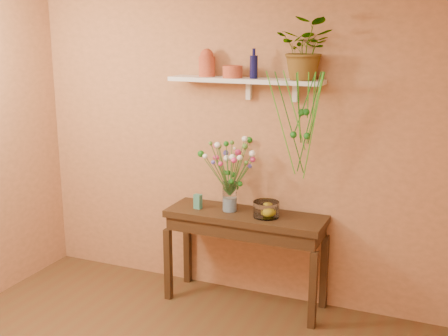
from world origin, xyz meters
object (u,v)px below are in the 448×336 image
object	(u,v)px
blue_bottle	(254,66)
glass_vase	(230,199)
bouquet	(231,159)
terracotta_jug	(207,63)
glass_bowl	(266,210)
spider_plant	(306,49)
sideboard	(245,227)

from	to	relation	value
blue_bottle	glass_vase	distance (m)	1.12
glass_vase	bouquet	xyz separation A→B (m)	(0.00, 0.02, 0.34)
terracotta_jug	glass_vase	size ratio (longest dim) A/B	0.92
glass_vase	bouquet	bearing A→B (deg)	79.36
terracotta_jug	glass_bowl	distance (m)	1.32
glass_vase	glass_bowl	xyz separation A→B (m)	(0.34, -0.03, -0.05)
terracotta_jug	glass_bowl	world-z (taller)	terracotta_jug
blue_bottle	spider_plant	xyz separation A→B (m)	(0.42, 0.02, 0.14)
terracotta_jug	glass_vase	bearing A→B (deg)	-25.15
sideboard	spider_plant	xyz separation A→B (m)	(0.45, 0.12, 1.48)
spider_plant	bouquet	size ratio (longest dim) A/B	0.94
spider_plant	glass_bowl	bearing A→B (deg)	-151.73
blue_bottle	spider_plant	bearing A→B (deg)	3.11
spider_plant	bouquet	world-z (taller)	spider_plant
blue_bottle	bouquet	bearing A→B (deg)	-158.49
spider_plant	glass_vase	world-z (taller)	spider_plant
terracotta_jug	blue_bottle	xyz separation A→B (m)	(0.43, -0.04, -0.01)
terracotta_jug	glass_bowl	size ratio (longest dim) A/B	1.07
glass_bowl	spider_plant	bearing A→B (deg)	28.27
spider_plant	glass_bowl	xyz separation A→B (m)	(-0.26, -0.14, -1.30)
terracotta_jug	bouquet	size ratio (longest dim) A/B	0.45
sideboard	terracotta_jug	bearing A→B (deg)	162.28
spider_plant	glass_bowl	world-z (taller)	spider_plant
terracotta_jug	blue_bottle	distance (m)	0.43
sideboard	terracotta_jug	world-z (taller)	terracotta_jug
blue_bottle	glass_vase	world-z (taller)	blue_bottle
spider_plant	glass_vase	xyz separation A→B (m)	(-0.59, -0.11, -1.25)
sideboard	blue_bottle	xyz separation A→B (m)	(0.02, 0.09, 1.33)
sideboard	bouquet	xyz separation A→B (m)	(-0.14, 0.03, 0.57)
blue_bottle	spider_plant	size ratio (longest dim) A/B	0.50
terracotta_jug	bouquet	bearing A→B (deg)	-21.44
blue_bottle	glass_bowl	world-z (taller)	blue_bottle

